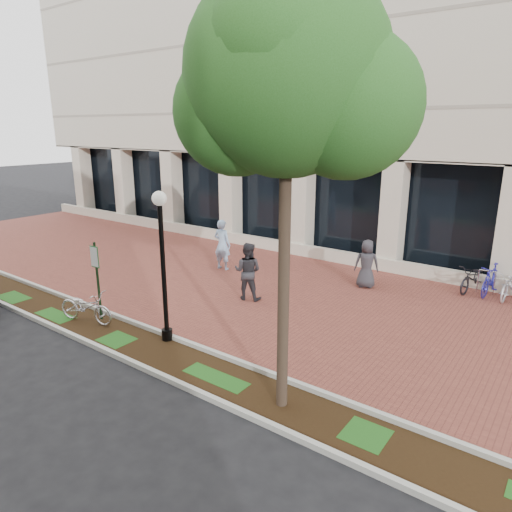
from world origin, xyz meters
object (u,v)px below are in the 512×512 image
Objects in this scene: street_tree at (291,87)px; locked_bicycle at (86,307)px; pedestrian_right at (367,264)px; pedestrian_left at (222,245)px; parking_sign at (96,271)px; lamppost at (163,259)px; pedestrian_mid at (248,271)px.

locked_bicycle is at bearing 179.65° from street_tree.
street_tree is at bearing -103.76° from locked_bicycle.
pedestrian_right is at bearing -48.05° from locked_bicycle.
pedestrian_right is at bearing -170.84° from pedestrian_left.
street_tree is 4.40× the size of locked_bicycle.
parking_sign reaches higher than locked_bicycle.
pedestrian_left is (-6.89, 6.21, -5.01)m from street_tree.
parking_sign is 1.28× the size of locked_bicycle.
lamppost is 1.98× the size of pedestrian_left.
lamppost is 3.82m from pedestrian_mid.
pedestrian_mid is 1.11× the size of pedestrian_right.
street_tree is 4.70× the size of pedestrian_right.
parking_sign is at bearing 176.50° from street_tree.
lamppost reaches higher than locked_bicycle.
lamppost reaches higher than parking_sign.
locked_bicycle is 4.93m from pedestrian_mid.
street_tree is at bearing 133.22° from pedestrian_left.
street_tree reaches higher than parking_sign.
lamppost is at bearing 171.33° from street_tree.
lamppost is 3.23m from locked_bicycle.
parking_sign is 4.56m from pedestrian_mid.
street_tree is 10.54m from pedestrian_left.
street_tree is at bearing -8.67° from lamppost.
locked_bicycle is (-6.71, 0.04, -5.52)m from street_tree.
parking_sign is 2.65m from lamppost.
pedestrian_left is 1.17× the size of pedestrian_right.
lamppost is at bearing -91.20° from locked_bicycle.
locked_bicycle is 1.07× the size of pedestrian_right.
locked_bicycle is at bearing 31.56° from pedestrian_right.
parking_sign is 5.83m from pedestrian_left.
parking_sign reaches higher than pedestrian_left.
lamppost is 7.49m from pedestrian_right.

